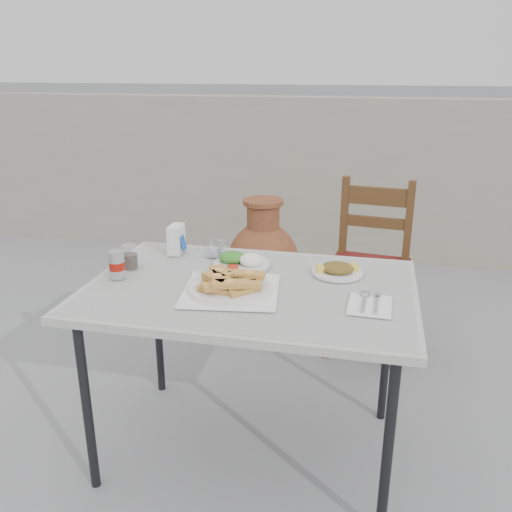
% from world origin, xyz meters
% --- Properties ---
extents(ground, '(80.00, 80.00, 0.00)m').
position_xyz_m(ground, '(0.00, 0.00, 0.00)').
color(ground, slate).
rests_on(ground, ground).
extents(cafe_table, '(1.14, 0.78, 0.70)m').
position_xyz_m(cafe_table, '(0.15, 0.07, 0.65)').
color(cafe_table, black).
rests_on(cafe_table, ground).
extents(pide_plate, '(0.36, 0.36, 0.07)m').
position_xyz_m(pide_plate, '(0.10, 0.01, 0.73)').
color(pide_plate, silver).
rests_on(pide_plate, cafe_table).
extents(salad_rice_plate, '(0.22, 0.22, 0.05)m').
position_xyz_m(salad_rice_plate, '(0.07, 0.25, 0.72)').
color(salad_rice_plate, silver).
rests_on(salad_rice_plate, cafe_table).
extents(salad_chopped_plate, '(0.19, 0.19, 0.04)m').
position_xyz_m(salad_chopped_plate, '(0.44, 0.25, 0.71)').
color(salad_chopped_plate, silver).
rests_on(salad_chopped_plate, cafe_table).
extents(soda_can, '(0.06, 0.06, 0.10)m').
position_xyz_m(soda_can, '(-0.33, 0.03, 0.75)').
color(soda_can, '#BDBDC1').
rests_on(soda_can, cafe_table).
extents(cola_glass, '(0.06, 0.06, 0.09)m').
position_xyz_m(cola_glass, '(-0.33, 0.14, 0.73)').
color(cola_glass, white).
rests_on(cola_glass, cafe_table).
extents(napkin_holder, '(0.06, 0.10, 0.12)m').
position_xyz_m(napkin_holder, '(-0.22, 0.34, 0.75)').
color(napkin_holder, silver).
rests_on(napkin_holder, cafe_table).
extents(condiment_caddy, '(0.10, 0.08, 0.07)m').
position_xyz_m(condiment_caddy, '(-0.04, 0.34, 0.72)').
color(condiment_caddy, silver).
rests_on(condiment_caddy, cafe_table).
extents(cutlery_napkin, '(0.14, 0.19, 0.01)m').
position_xyz_m(cutlery_napkin, '(0.56, -0.00, 0.70)').
color(cutlery_napkin, silver).
rests_on(cutlery_napkin, cafe_table).
extents(chair, '(0.43, 0.43, 0.88)m').
position_xyz_m(chair, '(0.55, 1.03, 0.45)').
color(chair, '#3E2711').
rests_on(chair, ground).
extents(terracotta_urn, '(0.42, 0.42, 0.74)m').
position_xyz_m(terracotta_urn, '(-0.03, 1.15, 0.34)').
color(terracotta_urn, brown).
rests_on(terracotta_urn, ground).
extents(back_wall, '(6.00, 0.25, 1.20)m').
position_xyz_m(back_wall, '(0.00, 2.50, 0.60)').
color(back_wall, gray).
rests_on(back_wall, ground).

